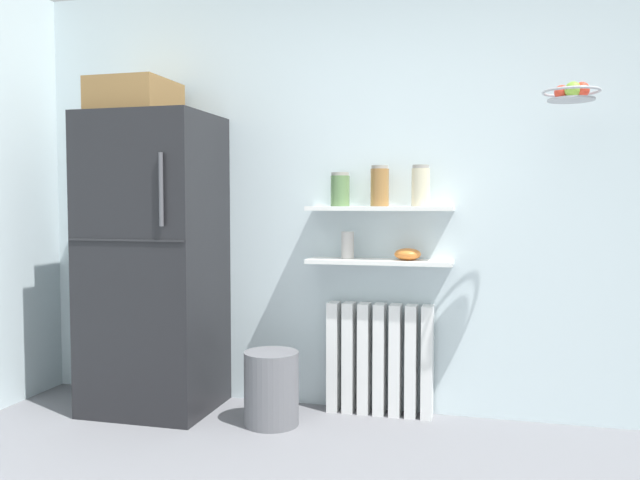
{
  "coord_description": "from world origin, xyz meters",
  "views": [
    {
      "loc": [
        0.65,
        -1.85,
        1.25
      ],
      "look_at": [
        -0.25,
        1.6,
        1.05
      ],
      "focal_mm": 36.56,
      "sensor_mm": 36.0,
      "label": 1
    }
  ],
  "objects_px": {
    "refrigerator": "(153,255)",
    "trash_bin": "(271,388)",
    "radiator": "(380,359)",
    "shelf_bowl": "(408,254)",
    "storage_jar_0": "(340,190)",
    "storage_jar_1": "(380,186)",
    "vase": "(348,245)",
    "hanging_fruit_basket": "(572,93)",
    "storage_jar_2": "(421,186)"
  },
  "relations": [
    {
      "from": "refrigerator",
      "to": "trash_bin",
      "type": "distance_m",
      "value": 1.08
    },
    {
      "from": "radiator",
      "to": "shelf_bowl",
      "type": "distance_m",
      "value": 0.65
    },
    {
      "from": "storage_jar_0",
      "to": "shelf_bowl",
      "type": "distance_m",
      "value": 0.55
    },
    {
      "from": "radiator",
      "to": "storage_jar_1",
      "type": "distance_m",
      "value": 1.02
    },
    {
      "from": "radiator",
      "to": "trash_bin",
      "type": "xyz_separation_m",
      "value": [
        -0.56,
        -0.34,
        -0.12
      ]
    },
    {
      "from": "vase",
      "to": "storage_jar_0",
      "type": "bearing_deg",
      "value": 180.0
    },
    {
      "from": "vase",
      "to": "shelf_bowl",
      "type": "distance_m",
      "value": 0.36
    },
    {
      "from": "hanging_fruit_basket",
      "to": "vase",
      "type": "bearing_deg",
      "value": 167.77
    },
    {
      "from": "refrigerator",
      "to": "storage_jar_1",
      "type": "xyz_separation_m",
      "value": [
        1.35,
        0.2,
        0.41
      ]
    },
    {
      "from": "shelf_bowl",
      "to": "hanging_fruit_basket",
      "type": "bearing_deg",
      "value": -17.12
    },
    {
      "from": "radiator",
      "to": "storage_jar_0",
      "type": "bearing_deg",
      "value": -172.74
    },
    {
      "from": "storage_jar_0",
      "to": "hanging_fruit_basket",
      "type": "bearing_deg",
      "value": -11.79
    },
    {
      "from": "trash_bin",
      "to": "hanging_fruit_basket",
      "type": "height_order",
      "value": "hanging_fruit_basket"
    },
    {
      "from": "radiator",
      "to": "storage_jar_0",
      "type": "height_order",
      "value": "storage_jar_0"
    },
    {
      "from": "radiator",
      "to": "vase",
      "type": "distance_m",
      "value": 0.7
    },
    {
      "from": "storage_jar_2",
      "to": "radiator",
      "type": "bearing_deg",
      "value": 172.74
    },
    {
      "from": "vase",
      "to": "hanging_fruit_basket",
      "type": "xyz_separation_m",
      "value": [
        1.19,
        -0.26,
        0.8
      ]
    },
    {
      "from": "storage_jar_1",
      "to": "shelf_bowl",
      "type": "xyz_separation_m",
      "value": [
        0.16,
        0.0,
        -0.39
      ]
    },
    {
      "from": "vase",
      "to": "trash_bin",
      "type": "xyz_separation_m",
      "value": [
        -0.37,
        -0.31,
        -0.8
      ]
    },
    {
      "from": "storage_jar_0",
      "to": "radiator",
      "type": "bearing_deg",
      "value": 7.26
    },
    {
      "from": "storage_jar_1",
      "to": "trash_bin",
      "type": "bearing_deg",
      "value": -151.23
    },
    {
      "from": "storage_jar_1",
      "to": "storage_jar_0",
      "type": "bearing_deg",
      "value": 180.0
    },
    {
      "from": "vase",
      "to": "hanging_fruit_basket",
      "type": "height_order",
      "value": "hanging_fruit_basket"
    },
    {
      "from": "vase",
      "to": "trash_bin",
      "type": "relative_size",
      "value": 0.39
    },
    {
      "from": "radiator",
      "to": "hanging_fruit_basket",
      "type": "height_order",
      "value": "hanging_fruit_basket"
    },
    {
      "from": "vase",
      "to": "trash_bin",
      "type": "height_order",
      "value": "vase"
    },
    {
      "from": "refrigerator",
      "to": "storage_jar_0",
      "type": "distance_m",
      "value": 1.2
    },
    {
      "from": "storage_jar_0",
      "to": "vase",
      "type": "relative_size",
      "value": 1.24
    },
    {
      "from": "storage_jar_2",
      "to": "vase",
      "type": "relative_size",
      "value": 1.47
    },
    {
      "from": "refrigerator",
      "to": "trash_bin",
      "type": "relative_size",
      "value": 4.78
    },
    {
      "from": "storage_jar_2",
      "to": "storage_jar_1",
      "type": "bearing_deg",
      "value": 180.0
    },
    {
      "from": "vase",
      "to": "storage_jar_2",
      "type": "bearing_deg",
      "value": -0.0
    },
    {
      "from": "storage_jar_1",
      "to": "vase",
      "type": "bearing_deg",
      "value": 180.0
    },
    {
      "from": "storage_jar_0",
      "to": "trash_bin",
      "type": "relative_size",
      "value": 0.48
    },
    {
      "from": "radiator",
      "to": "storage_jar_0",
      "type": "distance_m",
      "value": 1.03
    },
    {
      "from": "refrigerator",
      "to": "radiator",
      "type": "relative_size",
      "value": 3.02
    },
    {
      "from": "vase",
      "to": "shelf_bowl",
      "type": "bearing_deg",
      "value": 0.0
    },
    {
      "from": "radiator",
      "to": "vase",
      "type": "height_order",
      "value": "vase"
    },
    {
      "from": "storage_jar_2",
      "to": "hanging_fruit_basket",
      "type": "height_order",
      "value": "hanging_fruit_basket"
    },
    {
      "from": "radiator",
      "to": "storage_jar_1",
      "type": "height_order",
      "value": "storage_jar_1"
    },
    {
      "from": "hanging_fruit_basket",
      "to": "storage_jar_0",
      "type": "bearing_deg",
      "value": 168.21
    },
    {
      "from": "storage_jar_1",
      "to": "hanging_fruit_basket",
      "type": "xyz_separation_m",
      "value": [
        1.0,
        -0.26,
        0.45
      ]
    },
    {
      "from": "storage_jar_0",
      "to": "vase",
      "type": "height_order",
      "value": "storage_jar_0"
    },
    {
      "from": "radiator",
      "to": "shelf_bowl",
      "type": "relative_size",
      "value": 4.29
    },
    {
      "from": "storage_jar_0",
      "to": "shelf_bowl",
      "type": "xyz_separation_m",
      "value": [
        0.4,
        0.0,
        -0.37
      ]
    },
    {
      "from": "storage_jar_2",
      "to": "trash_bin",
      "type": "xyz_separation_m",
      "value": [
        -0.8,
        -0.31,
        -1.14
      ]
    },
    {
      "from": "refrigerator",
      "to": "storage_jar_0",
      "type": "relative_size",
      "value": 9.99
    },
    {
      "from": "trash_bin",
      "to": "storage_jar_0",
      "type": "bearing_deg",
      "value": 43.41
    },
    {
      "from": "storage_jar_1",
      "to": "vase",
      "type": "height_order",
      "value": "storage_jar_1"
    },
    {
      "from": "shelf_bowl",
      "to": "storage_jar_1",
      "type": "bearing_deg",
      "value": 180.0
    }
  ]
}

